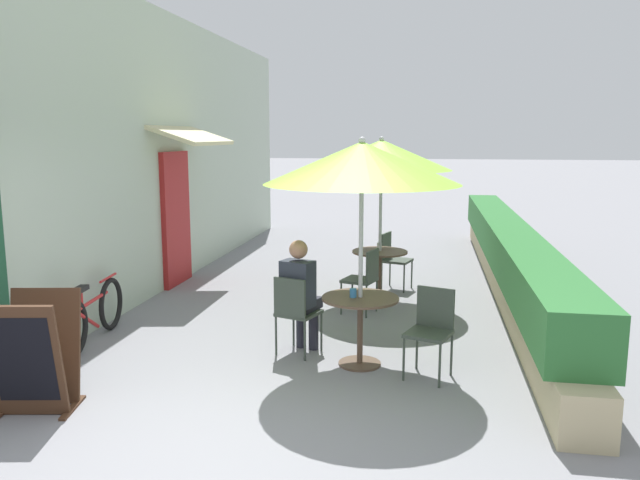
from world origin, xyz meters
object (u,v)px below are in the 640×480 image
at_px(cafe_chair_near_left, 431,325).
at_px(cafe_chair_near_right, 295,309).
at_px(coffee_cup_mid, 379,246).
at_px(patio_umbrella_mid, 381,155).
at_px(cafe_chair_mid_right, 365,276).
at_px(bicycle_leaning, 93,314).
at_px(patio_umbrella_near, 362,163).
at_px(seated_patron_near_right, 300,291).
at_px(menu_board, 36,354).
at_px(cafe_chair_mid_left, 392,256).
at_px(patio_table_near, 360,315).
at_px(patio_table_mid, 380,264).
at_px(coffee_cup_near, 353,293).

distance_m(cafe_chair_near_left, cafe_chair_near_right, 1.48).
xyz_separation_m(cafe_chair_near_right, coffee_cup_mid, (0.70, 2.59, 0.25)).
xyz_separation_m(patio_umbrella_mid, cafe_chair_mid_right, (-0.14, -0.72, -1.56)).
bearing_deg(patio_umbrella_mid, bicycle_leaning, -141.61).
distance_m(patio_umbrella_mid, cafe_chair_mid_right, 1.73).
height_order(patio_umbrella_near, cafe_chair_mid_right, patio_umbrella_near).
relative_size(seated_patron_near_right, cafe_chair_mid_right, 1.44).
xyz_separation_m(coffee_cup_mid, menu_board, (-2.60, -4.30, -0.27)).
bearing_deg(coffee_cup_mid, cafe_chair_mid_left, 73.77).
xyz_separation_m(seated_patron_near_right, coffee_cup_mid, (0.66, 2.49, 0.08)).
height_order(seated_patron_near_right, bicycle_leaning, seated_patron_near_right).
relative_size(cafe_chair_mid_left, bicycle_leaning, 0.53).
bearing_deg(patio_umbrella_near, patio_table_near, 116.57).
xyz_separation_m(patio_table_mid, menu_board, (-2.62, -4.14, -0.03)).
distance_m(patio_umbrella_near, cafe_chair_near_right, 1.73).
xyz_separation_m(seated_patron_near_right, cafe_chair_mid_right, (0.54, 1.60, -0.17)).
bearing_deg(cafe_chair_mid_right, coffee_cup_near, -160.82).
relative_size(cafe_chair_near_left, seated_patron_near_right, 0.70).
bearing_deg(patio_umbrella_near, bicycle_leaning, 176.79).
relative_size(bicycle_leaning, menu_board, 1.63).
xyz_separation_m(patio_umbrella_near, cafe_chair_mid_right, (-0.14, 1.88, -1.56)).
bearing_deg(menu_board, cafe_chair_near_right, 31.51).
xyz_separation_m(cafe_chair_near_right, coffee_cup_near, (0.65, -0.19, 0.25)).
bearing_deg(patio_umbrella_mid, cafe_chair_near_right, -106.44).
distance_m(coffee_cup_mid, bicycle_leaning, 4.03).
height_order(patio_umbrella_near, coffee_cup_near, patio_umbrella_near).
bearing_deg(patio_umbrella_near, patio_table_mid, 90.02).
distance_m(patio_umbrella_near, cafe_chair_near_left, 1.73).
bearing_deg(patio_table_near, coffee_cup_mid, 90.46).
bearing_deg(menu_board, patio_table_mid, 47.27).
bearing_deg(patio_table_near, cafe_chair_near_right, 166.50).
distance_m(patio_table_near, patio_umbrella_near, 1.55).
relative_size(cafe_chair_near_left, cafe_chair_mid_left, 1.00).
bearing_deg(cafe_chair_near_left, coffee_cup_near, 8.55).
bearing_deg(bicycle_leaning, cafe_chair_mid_left, 38.17).
height_order(seated_patron_near_right, patio_table_mid, seated_patron_near_right).
relative_size(cafe_chair_near_right, bicycle_leaning, 0.53).
distance_m(seated_patron_near_right, menu_board, 2.67).
xyz_separation_m(cafe_chair_near_right, cafe_chair_mid_left, (0.86, 3.16, 0.00)).
xyz_separation_m(cafe_chair_near_left, menu_board, (-3.34, -1.36, -0.02)).
xyz_separation_m(patio_table_near, menu_board, (-2.63, -1.54, -0.03)).
relative_size(coffee_cup_mid, menu_board, 0.09).
bearing_deg(cafe_chair_mid_left, coffee_cup_near, 13.40).
height_order(seated_patron_near_right, cafe_chair_mid_right, seated_patron_near_right).
relative_size(patio_table_near, cafe_chair_near_left, 0.91).
height_order(coffee_cup_near, bicycle_leaning, coffee_cup_near).
distance_m(patio_table_near, patio_umbrella_mid, 3.03).
bearing_deg(coffee_cup_near, patio_table_mid, 88.44).
bearing_deg(cafe_chair_near_left, patio_table_near, 5.94).
bearing_deg(bicycle_leaning, seated_patron_near_right, -3.80).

